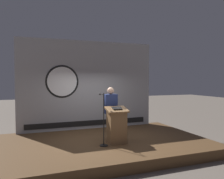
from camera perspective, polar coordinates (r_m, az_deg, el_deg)
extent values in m
plane|color=#6B6056|center=(7.30, -2.08, -15.01)|extent=(40.00, 40.00, 0.00)
cube|color=brown|center=(7.26, -2.08, -13.88)|extent=(6.40, 4.00, 0.30)
cube|color=#9E9EA3|center=(8.74, -5.94, 1.13)|extent=(5.24, 0.10, 3.38)
cylinder|color=black|center=(8.48, -12.49, 1.99)|extent=(1.21, 0.02, 1.21)
cylinder|color=white|center=(8.48, -12.48, 1.99)|extent=(1.08, 0.02, 1.08)
cube|color=black|center=(8.84, -5.80, -8.43)|extent=(4.72, 0.02, 0.20)
cube|color=olive|center=(6.83, 1.19, -9.41)|extent=(0.52, 0.40, 0.98)
cube|color=olive|center=(6.74, 1.20, -5.10)|extent=(0.64, 0.50, 0.17)
cube|color=black|center=(6.71, 1.26, -4.74)|extent=(0.28, 0.20, 0.07)
cylinder|color=black|center=(7.27, -0.36, -9.26)|extent=(0.26, 0.26, 0.83)
cube|color=navy|center=(7.16, -0.36, -3.63)|extent=(0.40, 0.24, 0.61)
sphere|color=tan|center=(7.13, -0.36, -0.32)|extent=(0.22, 0.22, 0.22)
cylinder|color=black|center=(6.65, -2.09, -13.97)|extent=(0.24, 0.24, 0.02)
cylinder|color=black|center=(6.48, -2.10, -7.61)|extent=(0.03, 0.03, 1.52)
cylinder|color=black|center=(6.56, -2.59, -1.23)|extent=(0.02, 0.35, 0.02)
sphere|color=#262626|center=(6.73, -3.05, -1.13)|extent=(0.07, 0.07, 0.07)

